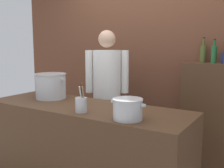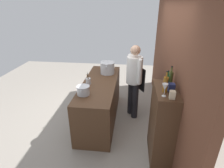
% 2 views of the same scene
% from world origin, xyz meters
% --- Properties ---
extents(brick_back_panel, '(4.40, 0.10, 3.00)m').
position_xyz_m(brick_back_panel, '(0.00, 1.40, 1.50)').
color(brick_back_panel, brown).
rests_on(brick_back_panel, ground_plane).
extents(prep_counter, '(2.09, 0.70, 0.90)m').
position_xyz_m(prep_counter, '(0.00, 0.00, 0.45)').
color(prep_counter, '#472D1C').
rests_on(prep_counter, ground_plane).
extents(bar_cabinet, '(0.76, 0.32, 1.28)m').
position_xyz_m(bar_cabinet, '(0.99, 1.19, 0.64)').
color(bar_cabinet, '#472D1C').
rests_on(bar_cabinet, ground_plane).
extents(chef, '(0.48, 0.41, 1.66)m').
position_xyz_m(chef, '(-0.22, 0.73, 0.96)').
color(chef, black).
rests_on(chef, ground_plane).
extents(stockpot_large, '(0.40, 0.34, 0.27)m').
position_xyz_m(stockpot_large, '(-0.54, 0.10, 1.04)').
color(stockpot_large, '#B7BABF').
rests_on(stockpot_large, prep_counter).
extents(stockpot_small, '(0.31, 0.24, 0.17)m').
position_xyz_m(stockpot_small, '(0.58, -0.20, 0.98)').
color(stockpot_small, '#B7BABF').
rests_on(stockpot_small, prep_counter).
extents(utensil_crock, '(0.10, 0.10, 0.26)m').
position_xyz_m(utensil_crock, '(0.13, -0.21, 0.97)').
color(utensil_crock, '#B7BABF').
rests_on(utensil_crock, prep_counter).
extents(wine_bottle_green, '(0.06, 0.06, 0.27)m').
position_xyz_m(wine_bottle_green, '(0.93, 1.20, 1.38)').
color(wine_bottle_green, '#1E592D').
rests_on(wine_bottle_green, bar_cabinet).
extents(wine_bottle_olive, '(0.07, 0.07, 0.29)m').
position_xyz_m(wine_bottle_olive, '(0.79, 1.27, 1.39)').
color(wine_bottle_olive, '#475123').
rests_on(wine_bottle_olive, bar_cabinet).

